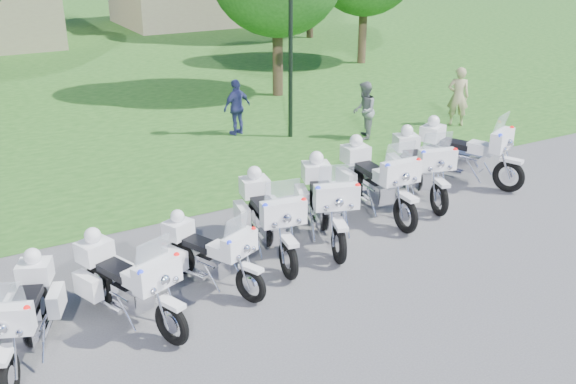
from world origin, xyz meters
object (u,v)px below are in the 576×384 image
motorcycle_5 (376,178)px  lamp_post (291,17)px  motorcycle_7 (464,151)px  motorcycle_3 (268,216)px  bystander_c (237,107)px  motorcycle_0 (25,313)px  motorcycle_2 (208,252)px  motorcycle_4 (325,200)px  motorcycle_6 (419,165)px  motorcycle_1 (126,281)px  bystander_b (364,111)px  bystander_a (458,97)px

motorcycle_5 → lamp_post: (0.99, 5.37, 2.59)m
motorcycle_7 → lamp_post: size_ratio=0.56×
motorcycle_3 → lamp_post: 7.45m
motorcycle_3 → bystander_c: 7.30m
lamp_post → bystander_c: 2.97m
motorcycle_5 → bystander_c: bearing=-84.4°
bystander_c → lamp_post: bearing=125.9°
motorcycle_7 → motorcycle_0: bearing=-11.9°
motorcycle_2 → motorcycle_0: bearing=-14.9°
motorcycle_4 → bystander_c: motorcycle_4 is taller
motorcycle_5 → motorcycle_6: size_ratio=1.06×
motorcycle_1 → motorcycle_4: motorcycle_4 is taller
motorcycle_1 → motorcycle_0: bearing=-16.4°
motorcycle_1 → motorcycle_2: 1.51m
motorcycle_1 → motorcycle_6: (7.03, 1.67, 0.05)m
motorcycle_1 → motorcycle_5: (5.67, 1.45, 0.07)m
motorcycle_2 → bystander_c: bearing=-142.5°
motorcycle_0 → motorcycle_1: bearing=-152.5°
motorcycle_0 → motorcycle_1: motorcycle_1 is taller
motorcycle_3 → motorcycle_7: bearing=-161.9°
motorcycle_0 → bystander_b: bearing=-127.0°
motorcycle_7 → bystander_b: bearing=-110.9°
motorcycle_6 → motorcycle_1: bearing=29.5°
motorcycle_4 → bystander_b: 6.30m
motorcycle_4 → motorcycle_7: 4.47m
motorcycle_6 → bystander_a: bystander_a is taller
motorcycle_0 → motorcycle_5: 7.31m
motorcycle_4 → motorcycle_7: motorcycle_7 is taller
lamp_post → bystander_b: (1.71, -1.15, -2.53)m
motorcycle_6 → motorcycle_7: 1.51m
lamp_post → bystander_c: lamp_post is taller
motorcycle_2 → motorcycle_3: bearing=178.1°
bystander_a → bystander_b: bystander_a is taller
motorcycle_0 → motorcycle_1: size_ratio=0.95×
motorcycle_3 → bystander_a: 9.78m
motorcycle_3 → bystander_a: bystander_a is taller
lamp_post → motorcycle_3: bearing=-122.7°
motorcycle_0 → motorcycle_4: (5.61, 1.12, 0.09)m
motorcycle_2 → lamp_post: lamp_post is taller
motorcycle_4 → bystander_a: size_ratio=1.44×
motorcycle_5 → lamp_post: 6.04m
motorcycle_3 → motorcycle_2: bearing=31.0°
motorcycle_1 → motorcycle_7: size_ratio=0.92×
bystander_a → bystander_c: bystander_a is taller
motorcycle_4 → bystander_a: bearing=-130.4°
lamp_post → bystander_b: size_ratio=2.75×
motorcycle_6 → bystander_a: 5.90m
motorcycle_6 → lamp_post: 5.78m
motorcycle_2 → bystander_c: 8.42m
motorcycle_1 → bystander_a: bearing=-176.5°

